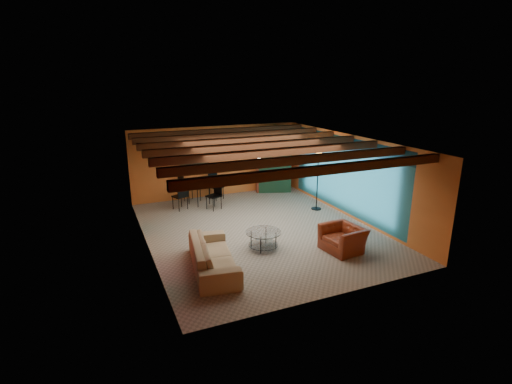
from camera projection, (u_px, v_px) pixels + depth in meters
name	position (u px, v px, depth m)	size (l,w,h in m)	color
room	(257.00, 153.00, 11.13)	(6.52, 8.01, 2.71)	gray
sofa	(213.00, 255.00, 9.23)	(2.43, 0.95, 0.71)	#988162
armchair	(343.00, 238.00, 10.23)	(1.05, 0.92, 0.68)	maroon
coffee_table	(263.00, 240.00, 10.39)	(0.96, 0.96, 0.49)	silver
dining_table	(199.00, 189.00, 13.98)	(2.13, 2.13, 1.11)	white
armoire	(272.00, 164.00, 15.48)	(1.26, 0.62, 2.20)	maroon
floor_lamp	(318.00, 180.00, 13.28)	(0.43, 0.43, 2.12)	black
ceiling_fan	(259.00, 153.00, 11.03)	(1.50, 1.50, 0.44)	#472614
painting	(194.00, 156.00, 14.38)	(1.05, 0.03, 0.65)	black
potted_plant	(272.00, 130.00, 15.10)	(0.45, 0.39, 0.50)	#26661E
vase	(198.00, 172.00, 13.79)	(0.19, 0.19, 0.20)	orange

